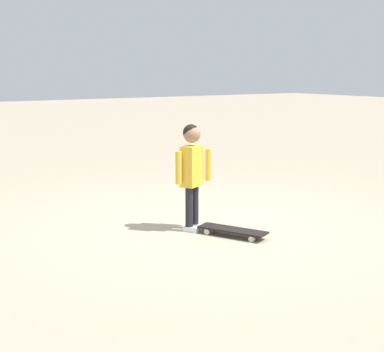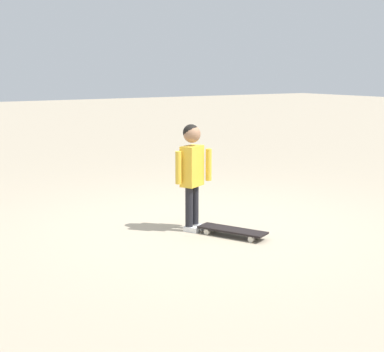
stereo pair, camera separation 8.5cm
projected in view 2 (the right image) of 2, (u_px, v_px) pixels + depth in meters
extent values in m
plane|color=tan|center=(207.00, 226.00, 6.03)|extent=(50.00, 50.00, 0.00)
cylinder|color=black|center=(195.00, 206.00, 5.89)|extent=(0.08, 0.08, 0.42)
cube|color=white|center=(197.00, 227.00, 5.91)|extent=(0.17, 0.14, 0.05)
cylinder|color=black|center=(189.00, 208.00, 5.80)|extent=(0.08, 0.08, 0.42)
cube|color=white|center=(192.00, 229.00, 5.82)|extent=(0.17, 0.14, 0.05)
cube|color=gold|center=(192.00, 166.00, 5.77)|extent=(0.23, 0.28, 0.40)
cylinder|color=gold|center=(209.00, 165.00, 5.85)|extent=(0.06, 0.06, 0.32)
cylinder|color=gold|center=(178.00, 168.00, 5.67)|extent=(0.06, 0.06, 0.32)
sphere|color=#9E7051|center=(192.00, 134.00, 5.72)|extent=(0.17, 0.17, 0.17)
sphere|color=black|center=(191.00, 132.00, 5.72)|extent=(0.16, 0.16, 0.16)
cube|color=black|center=(232.00, 230.00, 5.65)|extent=(0.70, 0.46, 0.02)
cube|color=#B7B7BC|center=(255.00, 235.00, 5.52)|extent=(0.07, 0.11, 0.02)
cube|color=#B7B7BC|center=(211.00, 228.00, 5.77)|extent=(0.07, 0.11, 0.02)
cylinder|color=beige|center=(258.00, 236.00, 5.59)|extent=(0.06, 0.05, 0.06)
cylinder|color=beige|center=(251.00, 239.00, 5.46)|extent=(0.06, 0.05, 0.06)
cylinder|color=beige|center=(215.00, 228.00, 5.84)|extent=(0.06, 0.05, 0.06)
cylinder|color=beige|center=(207.00, 232.00, 5.72)|extent=(0.06, 0.05, 0.06)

